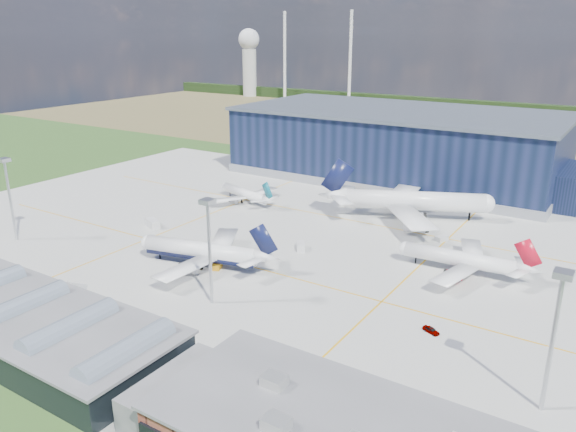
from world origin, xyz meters
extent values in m
plane|color=#2B4F1D|center=(0.00, 0.00, 0.00)|extent=(600.00, 600.00, 0.00)
cube|color=#AFAFA9|center=(0.00, 10.00, 0.03)|extent=(220.00, 160.00, 0.06)
cube|color=#F2AC0C|center=(0.00, -10.00, 0.07)|extent=(180.00, 0.40, 0.02)
cube|color=#F2AC0C|center=(0.00, 35.00, 0.07)|extent=(180.00, 0.40, 0.02)
cube|color=#F2AC0C|center=(-30.00, 10.00, 0.07)|extent=(0.40, 120.00, 0.02)
cube|color=#F2AC0C|center=(40.00, 10.00, 0.07)|extent=(0.40, 120.00, 0.02)
cube|color=olive|center=(0.00, 220.00, 0.00)|extent=(600.00, 220.00, 0.01)
cube|color=black|center=(0.00, 300.00, 4.00)|extent=(600.00, 8.00, 8.00)
cylinder|color=white|center=(-180.00, 290.00, 35.00)|extent=(2.40, 2.40, 70.00)
cylinder|color=white|center=(-120.00, 290.00, 35.00)|extent=(2.40, 2.40, 70.00)
cylinder|color=silver|center=(-220.00, 295.00, 20.00)|extent=(12.00, 12.00, 40.00)
sphere|color=white|center=(-220.00, 295.00, 48.00)|extent=(18.00, 18.00, 18.00)
cube|color=black|center=(0.00, 95.00, 12.50)|extent=(120.00, 60.00, 25.00)
cube|color=gray|center=(0.00, 95.00, 1.60)|extent=(121.00, 61.00, 3.20)
cube|color=#535C69|center=(0.00, 95.00, 25.50)|extent=(122.00, 62.00, 1.20)
cube|color=slate|center=(55.00, -60.00, 9.20)|extent=(46.00, 23.00, 0.50)
cube|color=black|center=(55.00, -48.80, 3.00)|extent=(44.00, 0.40, 1.40)
cube|color=black|center=(55.00, -48.80, 6.50)|extent=(44.00, 0.40, 1.40)
cube|color=beige|center=(45.00, -58.00, 10.10)|extent=(3.20, 2.60, 1.60)
cube|color=beige|center=(50.00, -65.00, 10.10)|extent=(3.20, 2.60, 1.60)
cube|color=black|center=(-10.00, -60.00, 3.00)|extent=(65.00, 22.00, 6.00)
cube|color=slate|center=(-10.00, -60.00, 6.20)|extent=(66.00, 23.00, 0.50)
cube|color=slate|center=(30.00, -60.00, 3.00)|extent=(10.00, 18.00, 6.00)
cylinder|color=gray|center=(-10.00, -60.00, 6.40)|extent=(4.40, 18.00, 4.40)
cylinder|color=gray|center=(4.00, -60.00, 6.40)|extent=(4.40, 18.00, 4.40)
cylinder|color=gray|center=(18.00, -60.00, 6.40)|extent=(4.40, 18.00, 4.40)
cylinder|color=#B4B6BC|center=(-60.00, -30.00, 11.00)|extent=(0.70, 0.70, 22.00)
cube|color=#B4B6BC|center=(-60.00, -30.00, 22.50)|extent=(2.60, 2.60, 1.00)
cylinder|color=#B4B6BC|center=(10.00, -30.00, 11.00)|extent=(0.70, 0.70, 22.00)
cube|color=#B4B6BC|center=(10.00, -30.00, 22.50)|extent=(2.60, 2.60, 1.00)
cylinder|color=#B4B6BC|center=(75.00, -30.00, 11.00)|extent=(0.70, 0.70, 22.00)
cube|color=#B4B6BC|center=(75.00, -30.00, 22.50)|extent=(2.60, 2.60, 1.00)
cube|color=orange|center=(-0.78, -15.40, 0.69)|extent=(3.17, 3.85, 1.38)
cube|color=orange|center=(13.85, -46.00, 0.59)|extent=(3.08, 3.24, 1.17)
cube|color=silver|center=(-35.88, -2.28, 1.23)|extent=(6.13, 4.40, 2.45)
cube|color=silver|center=(38.96, 32.57, 0.71)|extent=(3.35, 3.89, 1.42)
cube|color=silver|center=(9.90, 6.03, 0.99)|extent=(4.07, 4.71, 1.99)
cube|color=orange|center=(-1.79, 62.00, 0.67)|extent=(1.96, 3.10, 1.34)
cube|color=silver|center=(-15.65, -44.29, 1.41)|extent=(2.30, 4.59, 2.82)
imported|color=#99999E|center=(53.20, -16.89, 0.61)|extent=(3.83, 2.71, 1.21)
imported|color=#99999E|center=(49.61, -48.00, 0.56)|extent=(3.58, 2.24, 1.11)
camera|label=1|loc=(81.44, -111.27, 54.83)|focal=35.00mm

